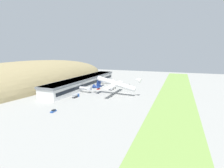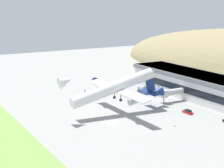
# 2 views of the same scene
# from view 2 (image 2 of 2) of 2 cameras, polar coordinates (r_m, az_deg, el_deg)

# --- Properties ---
(ground_plane) EXTENTS (373.89, 373.89, 0.00)m
(ground_plane) POSITION_cam_2_polar(r_m,az_deg,el_deg) (130.18, -0.07, -5.78)
(ground_plane) COLOR gray
(jetway_0) EXTENTS (3.38, 11.64, 5.43)m
(jetway_0) POSITION_cam_2_polar(r_m,az_deg,el_deg) (156.33, 8.83, -1.28)
(jetway_0) COLOR silver
(jetway_0) RESTS_ON ground_plane
(cargo_airplane) EXTENTS (38.46, 44.17, 13.90)m
(cargo_airplane) POSITION_cam_2_polar(r_m,az_deg,el_deg) (138.01, 0.62, -0.63)
(cargo_airplane) COLOR white
(service_car_0) EXTENTS (4.29, 1.84, 1.44)m
(service_car_0) POSITION_cam_2_polar(r_m,az_deg,el_deg) (142.25, 11.47, -4.18)
(service_car_0) COLOR #B21E1E
(service_car_0) RESTS_ON ground_plane
(service_car_1) EXTENTS (4.57, 1.86, 1.46)m
(service_car_1) POSITION_cam_2_polar(r_m,az_deg,el_deg) (196.83, -2.58, 0.70)
(service_car_1) COLOR #264C99
(service_car_1) RESTS_ON ground_plane
(fuel_truck) EXTENTS (7.09, 2.65, 3.34)m
(fuel_truck) POSITION_cam_2_polar(r_m,az_deg,el_deg) (170.72, 4.78, -0.85)
(fuel_truck) COLOR #264C99
(fuel_truck) RESTS_ON ground_plane
(traffic_cone_0) EXTENTS (0.52, 0.52, 0.58)m
(traffic_cone_0) POSITION_cam_2_polar(r_m,az_deg,el_deg) (126.95, 9.51, -6.30)
(traffic_cone_0) COLOR orange
(traffic_cone_0) RESTS_ON ground_plane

